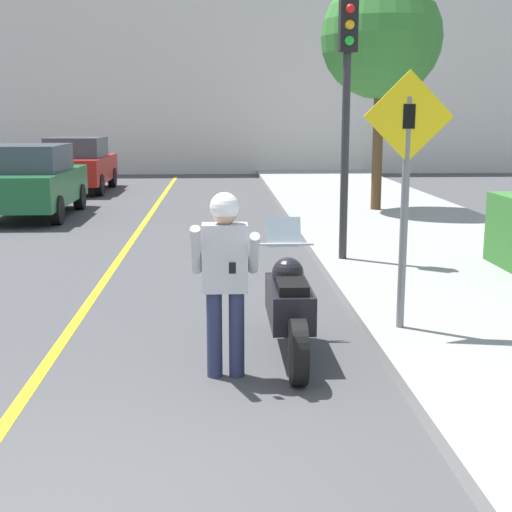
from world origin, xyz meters
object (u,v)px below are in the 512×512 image
crossing_sign (406,176)px  parked_car_green (31,180)px  motorcycle (289,305)px  parked_car_red (78,164)px  traffic_light (347,82)px  street_tree (381,38)px  person_biker (225,266)px

crossing_sign → parked_car_green: size_ratio=0.63×
motorcycle → parked_car_red: size_ratio=0.53×
motorcycle → crossing_sign: crossing_sign is taller
traffic_light → street_tree: (1.80, 5.87, 1.24)m
person_biker → parked_car_green: (-4.40, 10.63, -0.17)m
motorcycle → traffic_light: bearing=72.9°
street_tree → parked_car_red: 10.45m
street_tree → parked_car_green: (-8.06, 0.15, -3.20)m
person_biker → crossing_sign: size_ratio=0.64×
street_tree → parked_car_red: street_tree is taller
person_biker → crossing_sign: bearing=27.3°
parked_car_red → crossing_sign: bearing=-67.9°
motorcycle → traffic_light: 4.78m
traffic_light → parked_car_red: size_ratio=0.92×
parked_car_red → motorcycle: bearing=-72.2°
crossing_sign → motorcycle: bearing=-164.5°
crossing_sign → parked_car_red: crossing_sign is taller
person_biker → parked_car_red: size_ratio=0.40×
crossing_sign → street_tree: street_tree is taller
motorcycle → person_biker: 1.03m
person_biker → street_tree: (3.66, 10.48, 3.03)m
person_biker → street_tree: 11.51m
traffic_light → street_tree: 6.26m
motorcycle → crossing_sign: bearing=15.5°
motorcycle → person_biker: size_ratio=1.33×
motorcycle → person_biker: (-0.63, -0.61, 0.53)m
street_tree → parked_car_green: 8.68m
crossing_sign → parked_car_red: bearing=112.1°
parked_car_green → parked_car_red: same height
motorcycle → person_biker: person_biker is taller
crossing_sign → parked_car_red: (-6.24, 15.35, -0.88)m
motorcycle → parked_car_red: 16.48m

